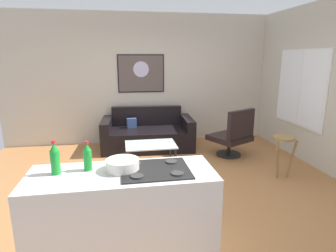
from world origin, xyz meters
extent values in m
cube|color=#A66D3E|center=(0.00, 0.00, -0.02)|extent=(6.40, 6.40, 0.04)
cube|color=beige|center=(0.00, 2.42, 1.40)|extent=(6.40, 0.05, 2.80)
cube|color=beige|center=(2.62, 0.30, 1.40)|extent=(0.05, 6.40, 2.80)
cube|color=black|center=(-0.17, 1.84, 0.21)|extent=(1.56, 1.02, 0.42)
cube|color=black|center=(-0.15, 2.22, 0.63)|extent=(1.51, 0.24, 0.42)
cube|color=black|center=(-1.02, 1.88, 0.32)|extent=(0.23, 0.95, 0.64)
cube|color=black|center=(0.67, 1.79, 0.32)|extent=(0.23, 0.95, 0.64)
cube|color=#334778|center=(-0.50, 2.02, 0.52)|extent=(0.21, 0.13, 0.20)
cube|color=silver|center=(-0.23, 0.78, 0.41)|extent=(0.86, 0.59, 0.02)
cylinder|color=#232326|center=(-0.62, 0.53, 0.20)|extent=(0.03, 0.03, 0.40)
cylinder|color=#232326|center=(0.16, 0.53, 0.20)|extent=(0.03, 0.03, 0.40)
cylinder|color=#232326|center=(-0.62, 1.03, 0.20)|extent=(0.03, 0.03, 0.40)
cylinder|color=#232326|center=(0.16, 1.03, 0.20)|extent=(0.03, 0.03, 0.40)
cylinder|color=black|center=(1.34, 1.13, 0.02)|extent=(0.47, 0.47, 0.04)
cylinder|color=black|center=(1.34, 1.13, 0.20)|extent=(0.06, 0.06, 0.33)
cube|color=black|center=(1.34, 1.13, 0.36)|extent=(0.90, 0.88, 0.10)
cube|color=black|center=(1.46, 0.90, 0.68)|extent=(0.63, 0.38, 0.53)
cylinder|color=olive|center=(1.78, 0.02, 0.65)|extent=(0.33, 0.33, 0.03)
cylinder|color=olive|center=(1.78, 0.16, 0.32)|extent=(0.04, 0.13, 0.63)
cylinder|color=olive|center=(1.66, -0.05, 0.32)|extent=(0.13, 0.10, 0.63)
cylinder|color=olive|center=(1.91, -0.05, 0.32)|extent=(0.13, 0.10, 0.63)
cube|color=silver|center=(-0.73, -1.52, 0.45)|extent=(1.63, 0.63, 0.91)
cube|color=black|center=(-0.44, -1.52, 0.91)|extent=(0.60, 0.50, 0.01)
cylinder|color=#2D2D2D|center=(-0.61, -1.66, 0.92)|extent=(0.11, 0.11, 0.01)
cylinder|color=#2D2D2D|center=(-0.27, -1.66, 0.92)|extent=(0.11, 0.11, 0.01)
cylinder|color=#2D2D2D|center=(-0.61, -1.38, 0.92)|extent=(0.11, 0.11, 0.01)
cylinder|color=#2D2D2D|center=(-0.27, -1.38, 0.92)|extent=(0.11, 0.11, 0.01)
cylinder|color=#1A902E|center=(-1.28, -1.46, 1.01)|extent=(0.08, 0.08, 0.21)
cone|color=#1A902E|center=(-1.28, -1.46, 1.15)|extent=(0.07, 0.07, 0.07)
cylinder|color=red|center=(-1.28, -1.46, 1.19)|extent=(0.03, 0.03, 0.02)
cylinder|color=#1A902E|center=(-1.02, -1.41, 1.00)|extent=(0.07, 0.07, 0.19)
cone|color=#1A902E|center=(-1.02, -1.41, 1.12)|extent=(0.07, 0.07, 0.06)
cylinder|color=red|center=(-1.02, -1.41, 1.16)|extent=(0.03, 0.03, 0.02)
cylinder|color=silver|center=(-0.72, -1.47, 0.91)|extent=(0.16, 0.16, 0.01)
cylinder|color=silver|center=(-0.72, -1.47, 0.96)|extent=(0.30, 0.30, 0.10)
cube|color=black|center=(-0.24, 2.39, 1.53)|extent=(1.01, 0.01, 0.82)
cube|color=#594B48|center=(-0.24, 2.38, 1.53)|extent=(0.96, 0.02, 0.77)
cylinder|color=silver|center=(-0.24, 2.37, 1.62)|extent=(0.34, 0.01, 0.34)
cube|color=silver|center=(2.59, 0.90, 1.31)|extent=(0.02, 1.41, 1.42)
cube|color=white|center=(2.58, 0.90, 1.31)|extent=(0.01, 1.33, 1.34)
cube|color=silver|center=(2.58, 0.90, 1.31)|extent=(0.01, 0.04, 1.34)
camera|label=1|loc=(-0.72, -3.84, 1.88)|focal=30.12mm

